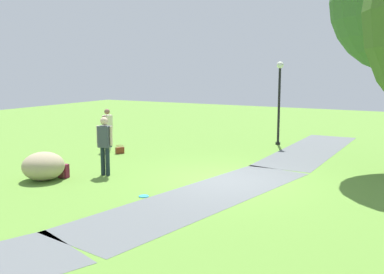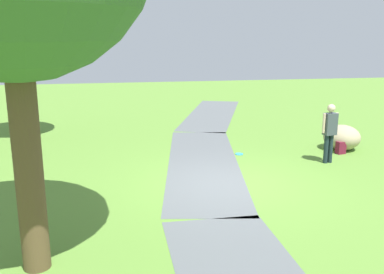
{
  "view_description": "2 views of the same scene",
  "coord_description": "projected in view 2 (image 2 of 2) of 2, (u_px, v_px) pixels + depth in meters",
  "views": [
    {
      "loc": [
        11.78,
        5.39,
        3.22
      ],
      "look_at": [
        1.77,
        -0.16,
        1.47
      ],
      "focal_mm": 43.02,
      "sensor_mm": 36.0,
      "label": 1
    },
    {
      "loc": [
        -10.03,
        2.73,
        3.73
      ],
      "look_at": [
        1.14,
        0.71,
        0.99
      ],
      "focal_mm": 40.21,
      "sensor_mm": 36.0,
      "label": 2
    }
  ],
  "objects": [
    {
      "name": "ground_plane",
      "position": [
        227.0,
        184.0,
        10.95
      ],
      "size": [
        48.0,
        48.0,
        0.0
      ],
      "primitive_type": "plane",
      "color": "#5A8732"
    },
    {
      "name": "footpath_segment_mid",
      "position": [
        203.0,
        162.0,
        12.77
      ],
      "size": [
        8.23,
        3.35,
        0.01
      ],
      "color": "#565B5D",
      "rests_on": "ground"
    },
    {
      "name": "footpath_segment_far",
      "position": [
        212.0,
        114.0,
        20.49
      ],
      "size": [
        8.22,
        4.63,
        0.01
      ],
      "color": "#565B5D",
      "rests_on": "ground"
    },
    {
      "name": "young_tree_near_path",
      "position": [
        19.0,
        33.0,
        14.93
      ],
      "size": [
        2.89,
        2.89,
        5.23
      ],
      "color": "brown",
      "rests_on": "ground"
    },
    {
      "name": "lawn_boulder",
      "position": [
        342.0,
        137.0,
        14.13
      ],
      "size": [
        1.24,
        1.19,
        0.82
      ],
      "color": "tan",
      "rests_on": "ground"
    },
    {
      "name": "man_near_boulder",
      "position": [
        330.0,
        129.0,
        12.52
      ],
      "size": [
        0.3,
        0.51,
        1.75
      ],
      "color": "#1A292F",
      "rests_on": "ground"
    },
    {
      "name": "backpack_by_boulder",
      "position": [
        340.0,
        148.0,
        13.67
      ],
      "size": [
        0.3,
        0.31,
        0.4
      ],
      "color": "maroon",
      "rests_on": "ground"
    },
    {
      "name": "frisbee_on_grass",
      "position": [
        239.0,
        154.0,
        13.63
      ],
      "size": [
        0.25,
        0.25,
        0.02
      ],
      "color": "#2C95DA",
      "rests_on": "ground"
    }
  ]
}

